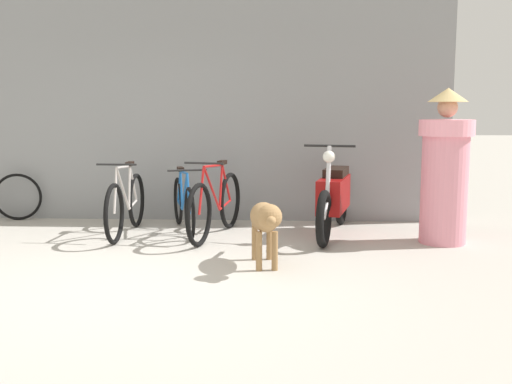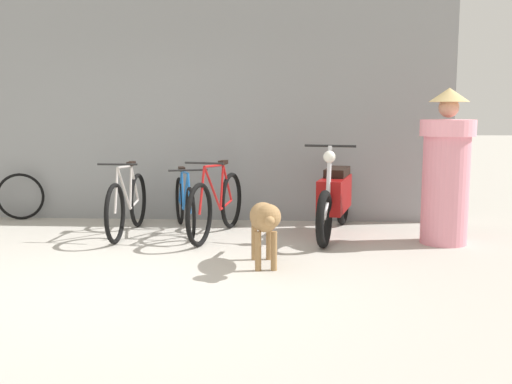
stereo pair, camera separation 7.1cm
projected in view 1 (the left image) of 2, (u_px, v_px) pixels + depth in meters
ground_plane at (135, 282)px, 5.28m from camera, size 60.00×60.00×0.00m
shop_wall_back at (189, 100)px, 8.10m from camera, size 7.00×0.20×3.27m
bicycle_0 at (126, 205)px, 7.20m from camera, size 0.46×1.70×0.90m
bicycle_1 at (184, 205)px, 7.38m from camera, size 0.60×1.55×0.81m
bicycle_2 at (216, 205)px, 7.09m from camera, size 0.54×1.76×0.92m
motorcycle at (334, 197)px, 7.18m from camera, size 0.64×2.01×1.11m
stray_dog at (265, 219)px, 5.71m from camera, size 0.38×1.16×0.67m
person_in_robes at (445, 167)px, 6.69m from camera, size 0.83×0.83×1.74m
spare_tire_left at (18, 197)px, 8.15m from camera, size 0.64×0.16×0.64m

